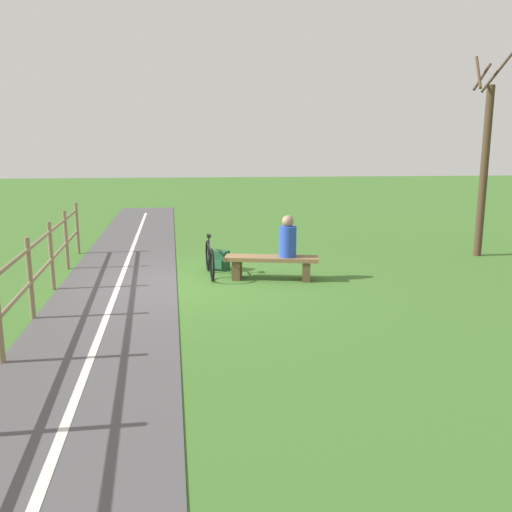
# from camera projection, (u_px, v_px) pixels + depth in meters

# --- Properties ---
(ground_plane) EXTENTS (80.00, 80.00, 0.00)m
(ground_plane) POSITION_uv_depth(u_px,v_px,m) (190.00, 284.00, 10.47)
(ground_plane) COLOR #3D6B28
(paved_path) EXTENTS (3.49, 36.06, 0.02)m
(paved_path) POSITION_uv_depth(u_px,v_px,m) (87.00, 369.00, 6.43)
(paved_path) COLOR #4C494C
(paved_path) RESTS_ON ground_plane
(path_centre_line) EXTENTS (1.22, 31.98, 0.00)m
(path_centre_line) POSITION_uv_depth(u_px,v_px,m) (87.00, 368.00, 6.43)
(path_centre_line) COLOR silver
(path_centre_line) RESTS_ON paved_path
(bench) EXTENTS (1.94, 0.86, 0.48)m
(bench) POSITION_uv_depth(u_px,v_px,m) (272.00, 263.00, 10.80)
(bench) COLOR brown
(bench) RESTS_ON ground_plane
(person_seated) EXTENTS (0.42, 0.42, 0.84)m
(person_seated) POSITION_uv_depth(u_px,v_px,m) (288.00, 239.00, 10.66)
(person_seated) COLOR #2847B7
(person_seated) RESTS_ON bench
(bicycle) EXTENTS (0.14, 1.63, 0.85)m
(bicycle) POSITION_uv_depth(u_px,v_px,m) (210.00, 259.00, 11.11)
(bicycle) COLOR black
(bicycle) RESTS_ON ground_plane
(backpack) EXTENTS (0.43, 0.41, 0.43)m
(backpack) POSITION_uv_depth(u_px,v_px,m) (220.00, 261.00, 11.66)
(backpack) COLOR #1E4C2D
(backpack) RESTS_ON ground_plane
(tree_far_right) EXTENTS (1.11, 0.94, 5.15)m
(tree_far_right) POSITION_uv_depth(u_px,v_px,m) (484.00, 164.00, 12.87)
(tree_far_right) COLOR #473323
(tree_far_right) RESTS_ON ground_plane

